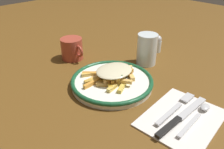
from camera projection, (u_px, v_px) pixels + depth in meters
ground_plane at (112, 85)px, 0.69m from camera, size 2.60×2.60×0.00m
plate at (112, 82)px, 0.68m from camera, size 0.25×0.25×0.02m
fries_heap at (112, 74)px, 0.68m from camera, size 0.16×0.19×0.04m
napkin at (182, 118)px, 0.55m from camera, size 0.18×0.22×0.01m
fork at (175, 108)px, 0.58m from camera, size 0.02×0.18×0.01m
knife at (178, 119)px, 0.54m from camera, size 0.02×0.21×0.01m
spoon at (199, 114)px, 0.55m from camera, size 0.02×0.15×0.01m
water_glass at (147, 49)px, 0.79m from camera, size 0.07×0.07×0.11m
coffee_mug at (72, 49)px, 0.83m from camera, size 0.11×0.08×0.08m
salt_shaker at (157, 44)px, 0.89m from camera, size 0.03×0.03×0.07m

